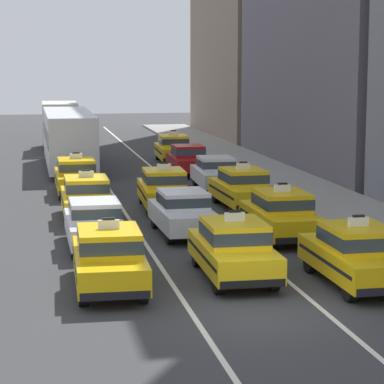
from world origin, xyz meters
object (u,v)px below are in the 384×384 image
Objects in this scene: sedan_left_second at (95,222)px; sedan_right_fourth at (216,172)px; bus_left_fifth at (69,137)px; taxi_right_third at (242,187)px; taxi_center_nearest at (234,248)px; sedan_center_second at (183,211)px; taxi_right_second at (281,214)px; taxi_right_sixth at (173,148)px; taxi_left_fourth at (76,176)px; taxi_right_nearest at (356,254)px; sedan_right_fifth at (188,159)px; taxi_left_nearest at (109,257)px; box_truck_left_sixth at (60,124)px; taxi_center_third at (164,188)px; taxi_left_third at (86,197)px.

sedan_left_second is 13.36m from sedan_right_fourth.
bus_left_fifth reaches higher than taxi_right_third.
bus_left_fifth reaches higher than taxi_center_nearest.
sedan_left_second is 3.53m from sedan_center_second.
sedan_center_second is (3.19, 1.52, 0.00)m from sedan_left_second.
taxi_right_second is 0.99× the size of taxi_right_sixth.
taxi_left_fourth is 18.61m from taxi_right_nearest.
sedan_right_fifth is (2.86, 22.07, -0.03)m from taxi_center_nearest.
sedan_right_fourth is (6.52, 0.21, -0.03)m from taxi_left_fourth.
taxi_left_nearest is 1.00× the size of taxi_right_sixth.
box_truck_left_sixth is 1.52× the size of taxi_right_third.
taxi_center_third is at bearing 172.94° from taxi_right_third.
sedan_right_fifth is (-0.23, 10.93, -0.03)m from taxi_right_third.
taxi_right_nearest is at bearing -90.01° from taxi_right_third.
box_truck_left_sixth is 1.51× the size of taxi_center_third.
bus_left_fifth reaches higher than sedan_right_fourth.
taxi_center_third is 13.26m from taxi_right_nearest.
taxi_right_second reaches higher than sedan_right_fifth.
taxi_right_third is (6.37, -14.40, -0.94)m from bus_left_fifth.
taxi_right_nearest and taxi_right_sixth have the same top height.
taxi_right_nearest is at bearing -88.01° from taxi_right_second.
sedan_left_second is at bearing 126.52° from taxi_center_nearest.
taxi_left_fourth is 16.48m from taxi_center_nearest.
taxi_center_nearest is 1.00× the size of taxi_right_nearest.
taxi_right_third is at bearing -7.06° from taxi_center_third.
taxi_left_third is at bearing -117.03° from sedan_right_fifth.
taxi_right_nearest is (6.44, -37.60, -0.90)m from box_truck_left_sixth.
box_truck_left_sixth is at bearing 89.75° from taxi_left_nearest.
taxi_left_third is at bearing -90.42° from bus_left_fifth.
box_truck_left_sixth is 1.53× the size of taxi_right_nearest.
taxi_right_sixth is (-0.10, 28.85, 0.00)m from taxi_right_nearest.
taxi_left_fourth and taxi_right_nearest have the same top height.
sedan_right_fourth is 0.94× the size of taxi_right_sixth.
taxi_center_nearest is 11.56m from taxi_right_third.
taxi_right_third is at bearing 11.65° from taxi_left_third.
taxi_left_nearest and taxi_right_sixth have the same top height.
sedan_left_second is 20.86m from bus_left_fifth.
box_truck_left_sixth is at bearing 97.42° from taxi_center_third.
sedan_right_fourth is at bearing 55.98° from taxi_center_third.
taxi_left_nearest is 16.59m from taxi_left_fourth.
taxi_right_second is 22.60m from taxi_right_sixth.
sedan_left_second is at bearing 137.44° from taxi_right_nearest.
taxi_left_nearest is 1.00× the size of taxi_center_third.
taxi_right_nearest is (3.39, -7.55, 0.03)m from sedan_center_second.
taxi_left_fourth is 0.99× the size of taxi_center_third.
sedan_left_second is at bearing -116.20° from taxi_center_third.
sedan_center_second is at bearing -49.12° from taxi_left_third.
taxi_left_third is at bearing -152.04° from taxi_center_third.
taxi_left_fourth is 0.41× the size of bus_left_fifth.
taxi_left_third and taxi_right_second have the same top height.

